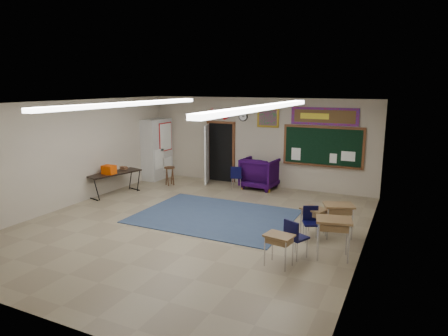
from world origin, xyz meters
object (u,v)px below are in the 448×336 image
at_px(student_desk_front_right, 338,219).
at_px(wooden_stool, 170,176).
at_px(wingback_armchair, 260,173).
at_px(student_desk_front_left, 314,220).
at_px(folding_table, 114,182).

distance_m(student_desk_front_right, wooden_stool, 6.58).
bearing_deg(wooden_stool, wingback_armchair, 18.58).
xyz_separation_m(wingback_armchair, student_desk_front_left, (2.63, -3.56, -0.15)).
height_order(student_desk_front_right, wooden_stool, student_desk_front_right).
relative_size(folding_table, wooden_stool, 2.85).
height_order(student_desk_front_left, wooden_stool, student_desk_front_left).
distance_m(wingback_armchair, student_desk_front_left, 4.43).
bearing_deg(student_desk_front_right, wingback_armchair, 110.10).
bearing_deg(folding_table, wingback_armchair, 50.67).
xyz_separation_m(wingback_armchair, student_desk_front_right, (3.15, -3.41, -0.09)).
bearing_deg(folding_table, wooden_stool, 78.17).
relative_size(student_desk_front_right, folding_table, 0.43).
bearing_deg(student_desk_front_left, folding_table, -166.75).
bearing_deg(wooden_stool, student_desk_front_left, -24.62).
bearing_deg(wingback_armchair, student_desk_front_right, 136.77).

